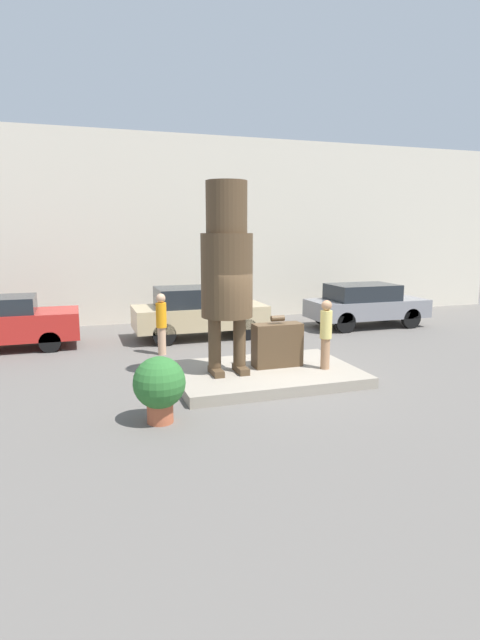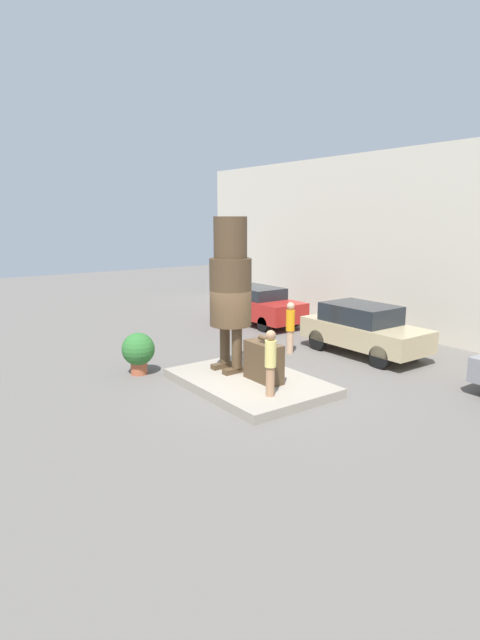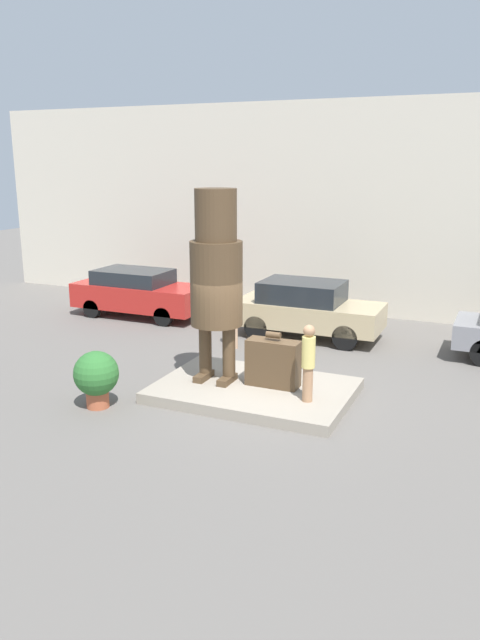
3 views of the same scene
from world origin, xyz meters
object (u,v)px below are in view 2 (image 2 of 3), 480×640
at_px(tourist, 270,360).
at_px(parked_car_red, 258,304).
at_px(giant_suitcase, 264,362).
at_px(parked_car_tan, 363,328).
at_px(worker_hivis, 290,326).
at_px(statue_figure, 230,282).
at_px(planter_pot, 138,351).

distance_m(tourist, parked_car_red, 9.44).
bearing_deg(giant_suitcase, parked_car_tan, 99.21).
height_order(giant_suitcase, parked_car_red, parked_car_red).
bearing_deg(tourist, worker_hivis, 132.83).
bearing_deg(worker_hivis, statue_figure, -72.29).
height_order(giant_suitcase, planter_pot, giant_suitcase).
bearing_deg(planter_pot, worker_hivis, 80.20).
height_order(tourist, planter_pot, tourist).
distance_m(tourist, worker_hivis, 4.77).
relative_size(planter_pot, worker_hivis, 0.71).
distance_m(planter_pot, worker_hivis, 5.10).
xyz_separation_m(statue_figure, tourist, (2.26, -0.42, -1.59)).
bearing_deg(tourist, parked_car_red, 143.96).
height_order(giant_suitcase, parked_car_tan, parked_car_tan).
bearing_deg(parked_car_red, worker_hivis, -25.10).
relative_size(statue_figure, worker_hivis, 2.46).
relative_size(statue_figure, tourist, 2.62).
xyz_separation_m(parked_car_red, worker_hivis, (4.39, -2.06, 0.12)).
xyz_separation_m(giant_suitcase, worker_hivis, (-2.27, 2.93, 0.19)).
relative_size(tourist, parked_car_red, 0.37).
bearing_deg(parked_car_red, tourist, -36.04).
distance_m(parked_car_tan, worker_hivis, 2.39).
bearing_deg(statue_figure, planter_pot, -133.54).
bearing_deg(giant_suitcase, worker_hivis, 127.76).
bearing_deg(parked_car_tan, parked_car_red, 178.16).
height_order(tourist, parked_car_red, tourist).
xyz_separation_m(statue_figure, giant_suitcase, (1.28, 0.15, -1.96)).
relative_size(giant_suitcase, parked_car_tan, 0.29).
xyz_separation_m(giant_suitcase, parked_car_tan, (-0.78, 4.80, 0.11)).
bearing_deg(worker_hivis, tourist, -47.17).
height_order(parked_car_red, parked_car_tan, parked_car_tan).
xyz_separation_m(tourist, worker_hivis, (-3.24, 3.50, -0.18)).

